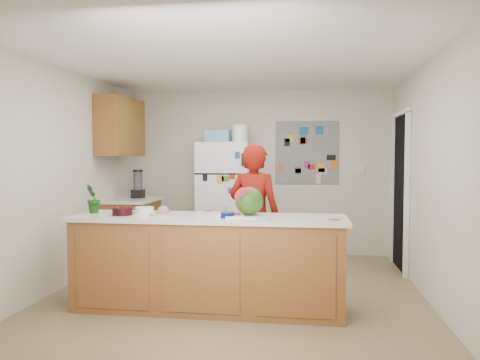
# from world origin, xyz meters

# --- Properties ---
(floor) EXTENTS (4.00, 4.50, 0.02)m
(floor) POSITION_xyz_m (0.00, 0.00, -0.01)
(floor) COLOR brown
(floor) RESTS_ON ground
(wall_back) EXTENTS (4.00, 0.02, 2.50)m
(wall_back) POSITION_xyz_m (0.00, 2.26, 1.25)
(wall_back) COLOR beige
(wall_back) RESTS_ON ground
(wall_left) EXTENTS (0.02, 4.50, 2.50)m
(wall_left) POSITION_xyz_m (-2.01, 0.00, 1.25)
(wall_left) COLOR beige
(wall_left) RESTS_ON ground
(wall_right) EXTENTS (0.02, 4.50, 2.50)m
(wall_right) POSITION_xyz_m (2.01, 0.00, 1.25)
(wall_right) COLOR beige
(wall_right) RESTS_ON ground
(ceiling) EXTENTS (4.00, 4.50, 0.02)m
(ceiling) POSITION_xyz_m (0.00, 0.00, 2.51)
(ceiling) COLOR white
(ceiling) RESTS_ON wall_back
(doorway) EXTENTS (0.03, 0.85, 2.04)m
(doorway) POSITION_xyz_m (1.99, 1.45, 1.02)
(doorway) COLOR black
(doorway) RESTS_ON ground
(peninsula_base) EXTENTS (2.60, 0.62, 0.88)m
(peninsula_base) POSITION_xyz_m (-0.20, -0.50, 0.44)
(peninsula_base) COLOR brown
(peninsula_base) RESTS_ON floor
(peninsula_top) EXTENTS (2.68, 0.70, 0.04)m
(peninsula_top) POSITION_xyz_m (-0.20, -0.50, 0.90)
(peninsula_top) COLOR silver
(peninsula_top) RESTS_ON peninsula_base
(side_counter_base) EXTENTS (0.60, 0.80, 0.86)m
(side_counter_base) POSITION_xyz_m (-1.69, 1.35, 0.43)
(side_counter_base) COLOR brown
(side_counter_base) RESTS_ON floor
(side_counter_top) EXTENTS (0.64, 0.84, 0.04)m
(side_counter_top) POSITION_xyz_m (-1.69, 1.35, 0.88)
(side_counter_top) COLOR silver
(side_counter_top) RESTS_ON side_counter_base
(upper_cabinets) EXTENTS (0.35, 1.00, 0.80)m
(upper_cabinets) POSITION_xyz_m (-1.82, 1.30, 1.90)
(upper_cabinets) COLOR brown
(upper_cabinets) RESTS_ON wall_left
(refrigerator) EXTENTS (0.75, 0.70, 1.70)m
(refrigerator) POSITION_xyz_m (-0.45, 1.88, 0.85)
(refrigerator) COLOR silver
(refrigerator) RESTS_ON floor
(fridge_top_bin) EXTENTS (0.35, 0.28, 0.18)m
(fridge_top_bin) POSITION_xyz_m (-0.55, 1.88, 1.79)
(fridge_top_bin) COLOR #5999B2
(fridge_top_bin) RESTS_ON refrigerator
(photo_collage) EXTENTS (0.95, 0.01, 0.95)m
(photo_collage) POSITION_xyz_m (0.75, 2.24, 1.55)
(photo_collage) COLOR slate
(photo_collage) RESTS_ON wall_back
(person) EXTENTS (0.68, 0.53, 1.64)m
(person) POSITION_xyz_m (0.18, 0.21, 0.82)
(person) COLOR maroon
(person) RESTS_ON floor
(blender_appliance) EXTENTS (0.13, 0.13, 0.38)m
(blender_appliance) POSITION_xyz_m (-1.64, 1.47, 1.09)
(blender_appliance) COLOR black
(blender_appliance) RESTS_ON side_counter_top
(cutting_board) EXTENTS (0.50, 0.44, 0.01)m
(cutting_board) POSITION_xyz_m (0.14, -0.48, 0.93)
(cutting_board) COLOR silver
(cutting_board) RESTS_ON peninsula_top
(watermelon) EXTENTS (0.27, 0.27, 0.27)m
(watermelon) POSITION_xyz_m (0.20, -0.46, 1.07)
(watermelon) COLOR #225518
(watermelon) RESTS_ON cutting_board
(watermelon_slice) EXTENTS (0.18, 0.18, 0.02)m
(watermelon_slice) POSITION_xyz_m (0.04, -0.53, 0.94)
(watermelon_slice) COLOR #C32642
(watermelon_slice) RESTS_ON cutting_board
(cherry_bowl) EXTENTS (0.23, 0.23, 0.07)m
(cherry_bowl) POSITION_xyz_m (-1.05, -0.55, 0.96)
(cherry_bowl) COLOR black
(cherry_bowl) RESTS_ON peninsula_top
(white_bowl) EXTENTS (0.23, 0.23, 0.06)m
(white_bowl) POSITION_xyz_m (-0.89, -0.36, 0.95)
(white_bowl) COLOR silver
(white_bowl) RESTS_ON peninsula_top
(cobalt_bowl) EXTENTS (0.16, 0.16, 0.05)m
(cobalt_bowl) POSITION_xyz_m (0.01, -0.61, 0.95)
(cobalt_bowl) COLOR #000D5F
(cobalt_bowl) RESTS_ON peninsula_top
(plate) EXTENTS (0.33, 0.33, 0.02)m
(plate) POSITION_xyz_m (-0.66, -0.47, 0.93)
(plate) COLOR #C3B897
(plate) RESTS_ON peninsula_top
(paper_towel) EXTENTS (0.21, 0.19, 0.02)m
(paper_towel) POSITION_xyz_m (0.08, -0.59, 0.93)
(paper_towel) COLOR silver
(paper_towel) RESTS_ON peninsula_top
(keys) EXTENTS (0.10, 0.05, 0.01)m
(keys) POSITION_xyz_m (1.00, -0.64, 0.93)
(keys) COLOR gray
(keys) RESTS_ON peninsula_top
(potted_plant) EXTENTS (0.16, 0.19, 0.30)m
(potted_plant) POSITION_xyz_m (-1.40, -0.45, 1.07)
(potted_plant) COLOR #0D3D12
(potted_plant) RESTS_ON peninsula_top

